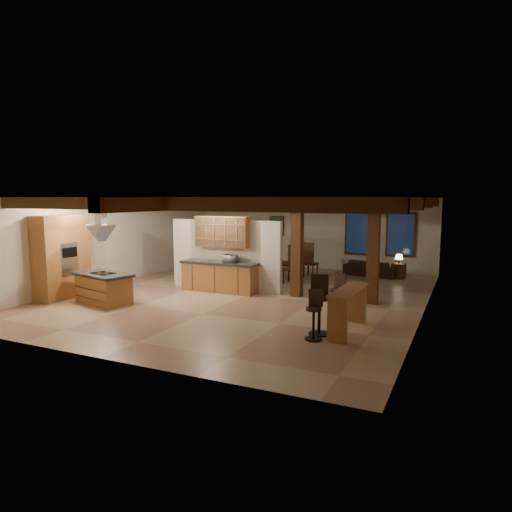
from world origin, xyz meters
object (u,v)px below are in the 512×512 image
(kitchen_island, at_px, (104,288))
(dining_table, at_px, (282,270))
(bar_counter, at_px, (348,303))
(sofa, at_px, (371,268))

(kitchen_island, bearing_deg, dining_table, 62.82)
(kitchen_island, xyz_separation_m, bar_counter, (6.74, 0.21, 0.21))
(dining_table, xyz_separation_m, sofa, (2.82, 1.88, 0.00))
(kitchen_island, bearing_deg, bar_counter, 1.82)
(kitchen_island, bearing_deg, sofa, 52.95)
(sofa, bearing_deg, bar_counter, 106.34)
(bar_counter, bearing_deg, kitchen_island, -178.18)
(kitchen_island, relative_size, sofa, 0.96)
(sofa, distance_m, bar_counter, 7.53)
(dining_table, bearing_deg, sofa, 17.72)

